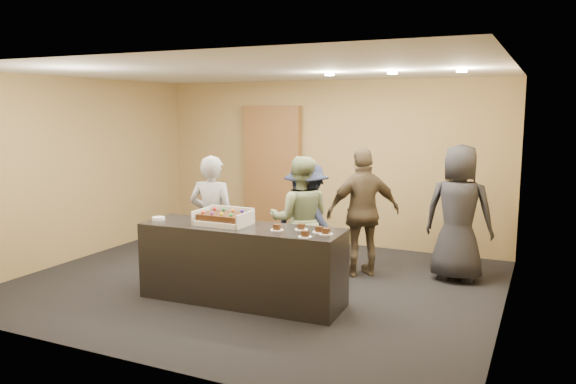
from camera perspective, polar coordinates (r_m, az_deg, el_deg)
The scene contains 17 objects.
room at distance 7.12m, azimuth -3.35°, elevation 1.23°, with size 6.04×6.00×2.70m.
serving_counter at distance 6.62m, azimuth -4.72°, elevation -7.30°, with size 2.40×0.70×0.90m, color black.
storage_cabinet at distance 9.71m, azimuth -1.60°, elevation 1.98°, with size 1.04×0.15×2.29m, color brown.
cake_box at distance 6.65m, azimuth -6.49°, elevation -2.89°, with size 0.62×0.43×0.18m.
sheet_cake at distance 6.62m, azimuth -6.60°, elevation -2.47°, with size 0.53×0.36×0.11m.
plate_stack at distance 7.02m, azimuth -13.02°, elevation -2.64°, with size 0.15×0.15×0.04m, color white.
slice_a at distance 6.27m, azimuth -1.13°, elevation -3.70°, with size 0.15×0.15×0.07m.
slice_b at distance 6.30m, azimuth 1.35°, elevation -3.65°, with size 0.15×0.15×0.07m.
slice_c at distance 5.95m, azimuth 1.75°, elevation -4.38°, with size 0.15×0.15×0.07m.
slice_d at distance 6.18m, azimuth 3.18°, elevation -3.91°, with size 0.15×0.15×0.07m.
slice_e at distance 6.09m, azimuth 3.89°, elevation -4.10°, with size 0.15×0.15×0.07m.
person_server_grey at distance 7.25m, azimuth -7.69°, elevation -2.84°, with size 0.61×0.40×1.66m, color #9FA0A4.
person_sage_man at distance 7.26m, azimuth 1.25°, elevation -2.83°, with size 0.80×0.62×1.65m, color gray.
person_navy_man at distance 7.38m, azimuth 1.87°, elevation -2.99°, with size 1.01×0.58×1.56m, color #1C243E.
person_brown_extra at distance 7.60m, azimuth 7.67°, elevation -2.05°, with size 1.02×0.42×1.73m, color brown.
person_dark_suit at distance 7.64m, azimuth 16.95°, elevation -2.06°, with size 0.88×0.57×1.80m, color black.
ceiling_spotlights at distance 6.95m, azimuth 10.55°, elevation 11.83°, with size 1.72×0.12×0.03m.
Camera 1 is at (3.37, -6.21, 2.25)m, focal length 35.00 mm.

